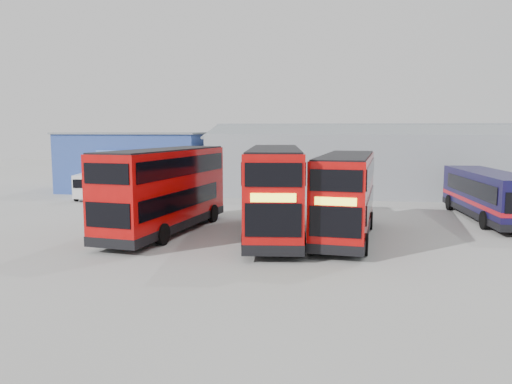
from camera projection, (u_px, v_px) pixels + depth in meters
The scene contains 8 objects.
ground_plane at pixel (270, 237), 24.89m from camera, with size 120.00×120.00×0.00m, color gray.
office_block at pixel (139, 161), 44.33m from camera, with size 12.30×8.32×5.12m.
maintenance_shed at pixel (391, 162), 42.98m from camera, with size 30.50×12.00×5.89m.
double_decker_left at pixel (165, 191), 25.79m from camera, with size 4.00×10.55×4.36m.
double_decker_centre at pixel (274, 193), 24.77m from camera, with size 3.63×10.72×4.45m.
double_decker_right at pixel (346, 197), 24.55m from camera, with size 3.39×9.97×4.14m.
single_decker_blue at pixel (488, 196), 29.50m from camera, with size 3.00×10.73×2.88m.
panel_van at pixel (94, 184), 38.87m from camera, with size 2.59×4.82×2.00m.
Camera 1 is at (3.04, -24.24, 5.32)m, focal length 35.00 mm.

